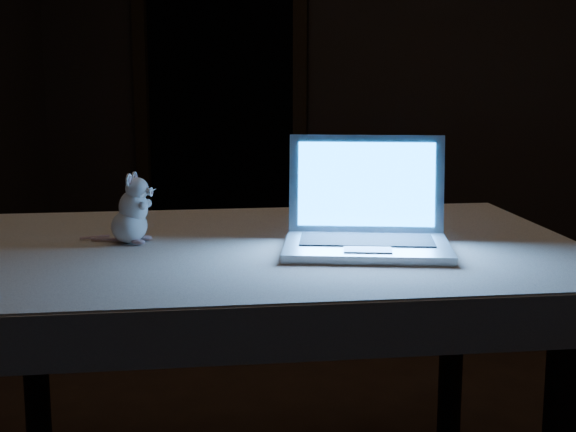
% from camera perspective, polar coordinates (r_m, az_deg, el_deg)
% --- Properties ---
extents(back_wall, '(4.50, 0.04, 2.60)m').
position_cam_1_polar(back_wall, '(4.74, 8.33, 12.58)').
color(back_wall, black).
rests_on(back_wall, ground).
extents(doorway, '(1.06, 0.36, 2.13)m').
position_cam_1_polar(doorway, '(4.97, -4.66, 9.83)').
color(doorway, black).
rests_on(doorway, back_wall).
extents(table, '(1.53, 1.27, 0.70)m').
position_cam_1_polar(table, '(1.96, -1.70, -12.21)').
color(table, black).
rests_on(table, floor).
extents(tablecloth, '(1.64, 1.35, 0.10)m').
position_cam_1_polar(tablecloth, '(1.85, -4.86, -3.56)').
color(tablecloth, beige).
rests_on(tablecloth, table).
extents(laptop, '(0.40, 0.36, 0.24)m').
position_cam_1_polar(laptop, '(1.76, 5.48, 1.33)').
color(laptop, silver).
rests_on(laptop, tablecloth).
extents(plush_mouse, '(0.16, 0.16, 0.16)m').
position_cam_1_polar(plush_mouse, '(1.89, -10.84, 0.52)').
color(plush_mouse, white).
rests_on(plush_mouse, tablecloth).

